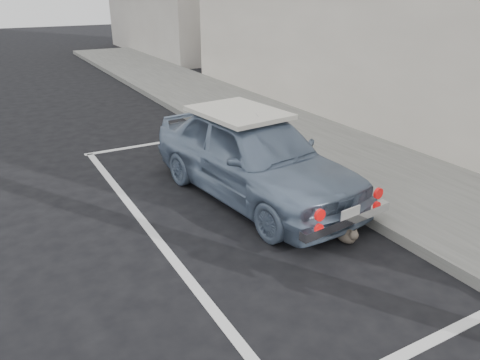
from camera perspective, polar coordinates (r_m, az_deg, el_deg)
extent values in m
plane|color=black|center=(4.85, 11.96, -17.96)|extent=(80.00, 80.00, 0.00)
cube|color=#60605C|center=(8.04, 20.16, -1.09)|extent=(2.80, 40.00, 0.15)
cube|color=black|center=(10.00, 18.23, 11.64)|extent=(0.10, 16.00, 2.40)
cube|color=silver|center=(4.90, 20.67, -18.67)|extent=(3.00, 0.12, 0.01)
cube|color=silver|center=(10.16, -10.16, 4.43)|extent=(3.00, 0.12, 0.01)
cube|color=silver|center=(6.68, -11.24, -5.62)|extent=(0.12, 7.00, 0.01)
imported|color=gray|center=(7.26, 1.67, 2.99)|extent=(2.06, 4.15, 1.36)
cube|color=silver|center=(7.39, -0.18, 8.31)|extent=(1.29, 1.64, 0.07)
cube|color=silver|center=(6.08, 12.91, -4.77)|extent=(1.53, 0.30, 0.12)
cube|color=white|center=(6.01, 13.31, -4.08)|extent=(0.33, 0.06, 0.17)
cylinder|color=red|center=(5.60, 9.71, -4.24)|extent=(0.15, 0.06, 0.15)
cylinder|color=red|center=(6.34, 16.50, -1.57)|extent=(0.15, 0.06, 0.15)
cylinder|color=red|center=(5.68, 9.59, -5.86)|extent=(0.12, 0.05, 0.12)
cylinder|color=red|center=(6.41, 16.33, -3.04)|extent=(0.12, 0.05, 0.12)
ellipsoid|color=brown|center=(6.31, 12.77, -6.50)|extent=(0.21, 0.32, 0.20)
sphere|color=brown|center=(6.19, 13.70, -6.50)|extent=(0.13, 0.13, 0.13)
cone|color=brown|center=(6.14, 13.52, -6.07)|extent=(0.04, 0.04, 0.05)
cone|color=brown|center=(6.18, 13.99, -5.91)|extent=(0.04, 0.04, 0.05)
cylinder|color=brown|center=(6.48, 12.09, -6.32)|extent=(0.11, 0.21, 0.03)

